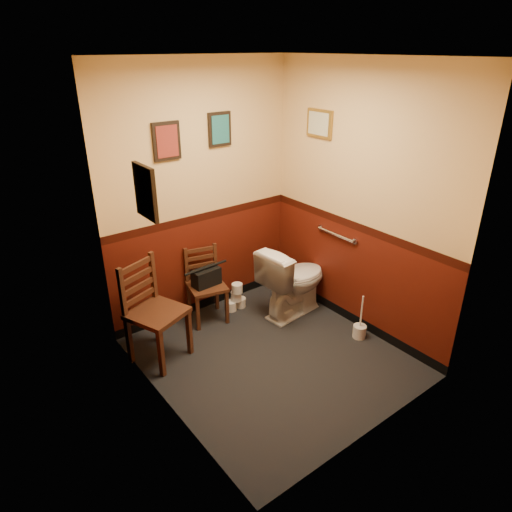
# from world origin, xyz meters

# --- Properties ---
(floor) EXTENTS (2.20, 2.40, 0.00)m
(floor) POSITION_xyz_m (0.00, 0.00, 0.00)
(floor) COLOR black
(floor) RESTS_ON ground
(ceiling) EXTENTS (2.20, 2.40, 0.00)m
(ceiling) POSITION_xyz_m (0.00, 0.00, 2.70)
(ceiling) COLOR silver
(ceiling) RESTS_ON ground
(wall_back) EXTENTS (2.20, 0.00, 2.70)m
(wall_back) POSITION_xyz_m (0.00, 1.20, 1.35)
(wall_back) COLOR #4B120A
(wall_back) RESTS_ON ground
(wall_front) EXTENTS (2.20, 0.00, 2.70)m
(wall_front) POSITION_xyz_m (0.00, -1.20, 1.35)
(wall_front) COLOR #4B120A
(wall_front) RESTS_ON ground
(wall_left) EXTENTS (0.00, 2.40, 2.70)m
(wall_left) POSITION_xyz_m (-1.10, 0.00, 1.35)
(wall_left) COLOR #4B120A
(wall_left) RESTS_ON ground
(wall_right) EXTENTS (0.00, 2.40, 2.70)m
(wall_right) POSITION_xyz_m (1.10, 0.00, 1.35)
(wall_right) COLOR #4B120A
(wall_right) RESTS_ON ground
(grab_bar) EXTENTS (0.05, 0.56, 0.06)m
(grab_bar) POSITION_xyz_m (1.07, 0.25, 0.95)
(grab_bar) COLOR silver
(grab_bar) RESTS_ON wall_right
(framed_print_back_a) EXTENTS (0.28, 0.04, 0.36)m
(framed_print_back_a) POSITION_xyz_m (-0.35, 1.18, 1.95)
(framed_print_back_a) COLOR black
(framed_print_back_a) RESTS_ON wall_back
(framed_print_back_b) EXTENTS (0.26, 0.04, 0.34)m
(framed_print_back_b) POSITION_xyz_m (0.25, 1.18, 2.00)
(framed_print_back_b) COLOR black
(framed_print_back_b) RESTS_ON wall_back
(framed_print_left) EXTENTS (0.04, 0.30, 0.38)m
(framed_print_left) POSITION_xyz_m (-1.08, 0.10, 1.85)
(framed_print_left) COLOR black
(framed_print_left) RESTS_ON wall_left
(framed_print_right) EXTENTS (0.04, 0.34, 0.28)m
(framed_print_right) POSITION_xyz_m (1.08, 0.60, 2.05)
(framed_print_right) COLOR olive
(framed_print_right) RESTS_ON wall_right
(toilet) EXTENTS (0.87, 0.54, 0.81)m
(toilet) POSITION_xyz_m (0.72, 0.50, 0.40)
(toilet) COLOR white
(toilet) RESTS_ON floor
(toilet_brush) EXTENTS (0.14, 0.14, 0.49)m
(toilet_brush) POSITION_xyz_m (0.94, -0.29, 0.08)
(toilet_brush) COLOR silver
(toilet_brush) RESTS_ON floor
(chair_left) EXTENTS (0.60, 0.60, 1.00)m
(chair_left) POSITION_xyz_m (-0.87, 0.70, 0.50)
(chair_left) COLOR #472415
(chair_left) RESTS_ON floor
(chair_right) EXTENTS (0.46, 0.46, 0.82)m
(chair_right) POSITION_xyz_m (-0.11, 1.00, 0.41)
(chair_right) COLOR #472415
(chair_right) RESTS_ON floor
(handbag) EXTENTS (0.31, 0.17, 0.22)m
(handbag) POSITION_xyz_m (-0.12, 0.96, 0.52)
(handbag) COLOR black
(handbag) RESTS_ON chair_right
(tp_stack) EXTENTS (0.26, 0.16, 0.33)m
(tp_stack) POSITION_xyz_m (0.25, 0.95, 0.14)
(tp_stack) COLOR silver
(tp_stack) RESTS_ON floor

